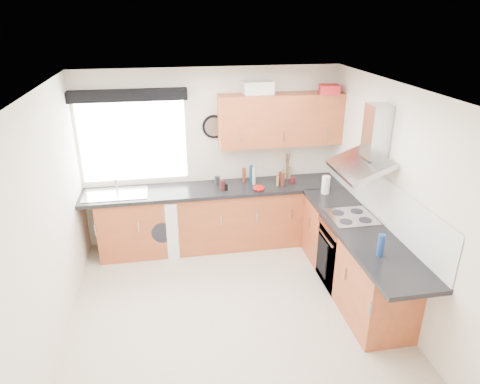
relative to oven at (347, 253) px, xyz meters
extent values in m
plane|color=beige|center=(-1.50, -0.30, -0.42)|extent=(3.60, 3.60, 0.00)
cube|color=white|center=(-1.50, -0.30, 2.08)|extent=(3.60, 3.60, 0.02)
cube|color=silver|center=(-1.50, 1.50, 0.82)|extent=(3.60, 0.02, 2.50)
cube|color=silver|center=(-1.50, -2.10, 0.82)|extent=(3.60, 0.02, 2.50)
cube|color=silver|center=(-3.30, -0.30, 0.82)|extent=(0.02, 3.60, 2.50)
cube|color=silver|center=(0.30, -0.30, 0.82)|extent=(0.02, 3.60, 2.50)
cube|color=white|center=(-2.55, 1.49, 1.12)|extent=(1.40, 0.02, 1.10)
cube|color=black|center=(-2.55, 1.40, 1.76)|extent=(1.50, 0.18, 0.14)
cube|color=white|center=(0.29, 0.00, 0.75)|extent=(0.01, 3.00, 0.54)
cube|color=brown|center=(-1.60, 1.21, 0.01)|extent=(3.00, 0.58, 0.86)
cube|color=brown|center=(0.00, 1.20, 0.01)|extent=(0.60, 0.60, 0.86)
cube|color=brown|center=(0.01, -0.15, 0.01)|extent=(0.58, 2.10, 0.86)
cube|color=black|center=(-1.50, 1.20, 0.46)|extent=(3.60, 0.62, 0.05)
cube|color=black|center=(0.00, -0.30, 0.46)|extent=(0.62, 2.42, 0.05)
cube|color=black|center=(0.00, 0.00, 0.00)|extent=(0.56, 0.58, 0.85)
cube|color=#A8AAAC|center=(0.00, 0.00, 0.49)|extent=(0.52, 0.52, 0.01)
cube|color=brown|center=(-0.55, 1.32, 1.38)|extent=(1.70, 0.35, 0.70)
cube|color=white|center=(-2.24, 1.22, -0.01)|extent=(0.70, 0.69, 0.84)
cylinder|color=black|center=(-1.45, 1.46, 1.28)|extent=(0.33, 0.04, 0.33)
cube|color=white|center=(-0.87, 1.40, 1.81)|extent=(0.42, 0.31, 0.17)
cube|color=red|center=(0.07, 1.22, 1.78)|extent=(0.29, 0.26, 0.12)
cylinder|color=gray|center=(-0.40, 1.40, 0.56)|extent=(0.14, 0.14, 0.15)
cylinder|color=white|center=(-0.05, 0.75, 0.61)|extent=(0.14, 0.14, 0.24)
cylinder|color=black|center=(-1.44, 1.29, 0.55)|extent=(0.07, 0.07, 0.13)
cylinder|color=black|center=(-1.36, 1.08, 0.53)|extent=(0.06, 0.06, 0.09)
cylinder|color=brown|center=(-0.41, 1.36, 0.59)|extent=(0.04, 0.04, 0.21)
cylinder|color=#381414|center=(-1.40, 1.09, 0.56)|extent=(0.08, 0.08, 0.15)
cylinder|color=#5A1B13|center=(-0.53, 1.28, 0.56)|extent=(0.05, 0.05, 0.14)
cylinder|color=#3F1D16|center=(-0.56, 1.07, 0.58)|extent=(0.05, 0.05, 0.20)
cylinder|color=#541114|center=(-0.39, 1.16, 0.53)|extent=(0.06, 0.06, 0.09)
cylinder|color=maroon|center=(-1.06, 1.32, 0.59)|extent=(0.05, 0.05, 0.21)
cylinder|color=navy|center=(-0.95, 1.34, 0.61)|extent=(0.05, 0.05, 0.24)
cylinder|color=olive|center=(-0.62, 1.11, 0.55)|extent=(0.04, 0.04, 0.14)
cylinder|color=#AA9F91|center=(-0.93, 1.23, 0.61)|extent=(0.05, 0.05, 0.25)
cylinder|color=navy|center=(-0.07, -0.85, 0.60)|extent=(0.07, 0.07, 0.24)
camera|label=1|loc=(-2.10, -4.25, 2.77)|focal=32.00mm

